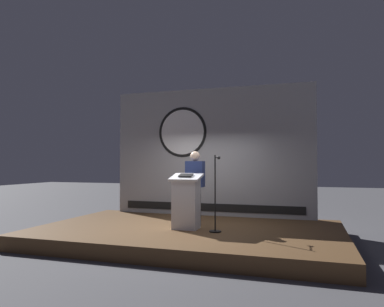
% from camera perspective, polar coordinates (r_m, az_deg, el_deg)
% --- Properties ---
extents(ground_plane, '(40.00, 40.00, 0.00)m').
position_cam_1_polar(ground_plane, '(7.94, -0.57, -13.76)').
color(ground_plane, '#4C4C51').
extents(stage_platform, '(6.40, 4.00, 0.30)m').
position_cam_1_polar(stage_platform, '(7.91, -0.57, -12.70)').
color(stage_platform, brown).
rests_on(stage_platform, ground).
extents(banner_display, '(5.36, 0.12, 3.38)m').
position_cam_1_polar(banner_display, '(9.54, 2.82, 0.29)').
color(banner_display, '#9E9EA3').
rests_on(banner_display, stage_platform).
extents(podium, '(0.64, 0.50, 1.16)m').
position_cam_1_polar(podium, '(7.60, -0.94, -7.68)').
color(podium, silver).
rests_on(podium, stage_platform).
extents(speaker_person, '(0.40, 0.26, 1.65)m').
position_cam_1_polar(speaker_person, '(8.02, 0.50, -5.41)').
color(speaker_person, black).
rests_on(speaker_person, stage_platform).
extents(microphone_stand, '(0.24, 0.47, 1.54)m').
position_cam_1_polar(microphone_stand, '(7.31, 3.78, -8.13)').
color(microphone_stand, black).
rests_on(microphone_stand, stage_platform).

